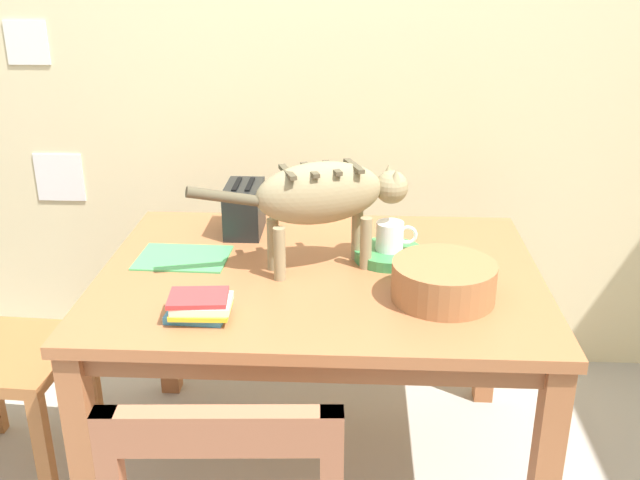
# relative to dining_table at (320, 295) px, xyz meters

# --- Properties ---
(wall_rear) EXTENTS (5.00, 0.11, 2.50)m
(wall_rear) POSITION_rel_dining_table_xyz_m (-0.01, 0.78, 0.60)
(wall_rear) COLOR beige
(wall_rear) RESTS_ON ground_plane
(dining_table) EXTENTS (1.33, 0.99, 0.74)m
(dining_table) POSITION_rel_dining_table_xyz_m (0.00, 0.00, 0.00)
(dining_table) COLOR #A15F39
(dining_table) RESTS_ON ground_plane
(cat) EXTENTS (0.64, 0.29, 0.34)m
(cat) POSITION_rel_dining_table_xyz_m (0.01, 0.02, 0.32)
(cat) COLOR #8E7F5B
(cat) RESTS_ON dining_table
(saucer_bowl) EXTENTS (0.22, 0.22, 0.03)m
(saucer_bowl) POSITION_rel_dining_table_xyz_m (0.21, 0.10, 0.10)
(saucer_bowl) COLOR #388948
(saucer_bowl) RESTS_ON dining_table
(coffee_mug) EXTENTS (0.13, 0.09, 0.09)m
(coffee_mug) POSITION_rel_dining_table_xyz_m (0.22, 0.10, 0.16)
(coffee_mug) COLOR white
(coffee_mug) RESTS_ON saucer_bowl
(magazine) EXTENTS (0.29, 0.22, 0.01)m
(magazine) POSITION_rel_dining_table_xyz_m (-0.44, 0.07, 0.09)
(magazine) COLOR #46A35B
(magazine) RESTS_ON dining_table
(book_stack) EXTENTS (0.18, 0.14, 0.07)m
(book_stack) POSITION_rel_dining_table_xyz_m (-0.30, -0.32, 0.12)
(book_stack) COLOR #3A8AC2
(book_stack) RESTS_ON dining_table
(wicker_basket) EXTENTS (0.29, 0.29, 0.11)m
(wicker_basket) POSITION_rel_dining_table_xyz_m (0.35, -0.17, 0.14)
(wicker_basket) COLOR #9D653C
(wicker_basket) RESTS_ON dining_table
(toaster) EXTENTS (0.12, 0.20, 0.18)m
(toaster) POSITION_rel_dining_table_xyz_m (-0.27, 0.31, 0.17)
(toaster) COLOR black
(toaster) RESTS_ON dining_table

